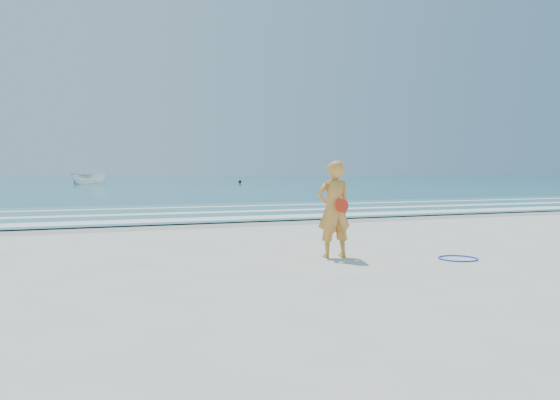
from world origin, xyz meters
name	(u,v)px	position (x,y,z in m)	size (l,w,h in m)	color
ground	(340,275)	(0.00, 0.00, 0.00)	(400.00, 400.00, 0.00)	silver
wet_sand	(206,224)	(0.00, 9.00, 0.00)	(400.00, 2.40, 0.00)	#B2A893
ocean	(88,180)	(0.00, 105.00, 0.02)	(400.00, 190.00, 0.04)	#19727F
shallow	(176,212)	(0.00, 14.00, 0.04)	(400.00, 10.00, 0.01)	#59B7AD
foam_near	(196,219)	(0.00, 10.30, 0.05)	(400.00, 1.40, 0.01)	white
foam_mid	(180,213)	(0.00, 13.20, 0.05)	(400.00, 0.90, 0.01)	white
foam_far	(165,208)	(0.00, 16.50, 0.05)	(400.00, 0.60, 0.01)	white
hoop	(458,258)	(2.82, 0.57, 0.01)	(0.73, 0.73, 0.03)	#0B37D7
boat	(90,178)	(-1.35, 61.96, 0.87)	(1.61, 4.28, 1.65)	white
buoy	(240,182)	(18.44, 64.59, 0.26)	(0.43, 0.43, 0.43)	black
woman	(334,209)	(0.73, 1.64, 0.93)	(0.69, 0.47, 1.87)	orange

